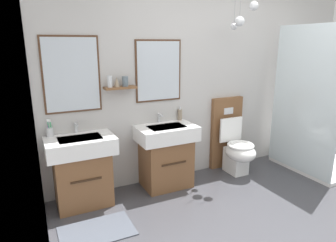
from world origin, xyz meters
name	(u,v)px	position (x,y,z in m)	size (l,w,h in m)	color
ground_plane	(298,236)	(0.00, 0.00, -0.05)	(5.81, 4.69, 0.10)	#3D3D42
wall_back	(204,77)	(-0.02, 1.68, 1.28)	(4.61, 0.57, 2.56)	#B7B5B2
wall_left	(15,132)	(-2.25, 0.00, 1.28)	(0.12, 3.49, 2.56)	#B7B5B2
bath_mat	(97,231)	(-1.70, 0.84, 0.01)	(0.68, 0.44, 0.01)	#474C56
vanity_sink_left	(82,168)	(-1.70, 1.43, 0.41)	(0.71, 0.48, 0.77)	brown
tap_on_left_sink	(76,127)	(-1.70, 1.60, 0.84)	(0.03, 0.13, 0.11)	silver
vanity_sink_right	(166,154)	(-0.70, 1.43, 0.41)	(0.71, 0.48, 0.77)	brown
tap_on_right_sink	(160,117)	(-0.70, 1.60, 0.84)	(0.03, 0.13, 0.11)	silver
toilet	(233,145)	(0.32, 1.43, 0.38)	(0.48, 0.62, 1.00)	brown
toothbrush_cup	(50,131)	(-1.98, 1.59, 0.82)	(0.07, 0.07, 0.19)	silver
soap_dispenser	(180,115)	(-0.42, 1.60, 0.84)	(0.06, 0.06, 0.17)	gray
shower_tray	(315,142)	(1.38, 0.97, 0.39)	(1.01, 1.03, 1.95)	white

